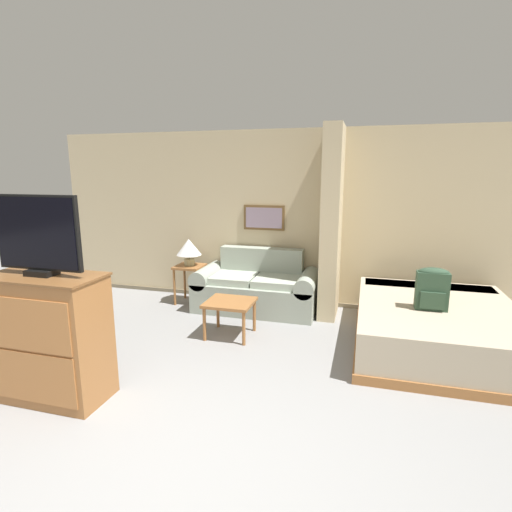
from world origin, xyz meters
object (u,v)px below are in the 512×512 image
(tv_dresser, at_px, (49,338))
(backpack, at_px, (432,288))
(bed, at_px, (436,326))
(couch, at_px, (257,288))
(coffee_table, at_px, (230,306))
(tv, at_px, (37,236))
(table_lamp, at_px, (189,248))

(tv_dresser, height_order, backpack, tv_dresser)
(bed, bearing_deg, couch, 163.12)
(couch, xyz_separation_m, tv_dresser, (-1.13, -2.76, 0.25))
(coffee_table, relative_size, tv, 0.70)
(table_lamp, distance_m, bed, 3.53)
(table_lamp, bearing_deg, tv_dresser, -91.17)
(coffee_table, height_order, bed, bed)
(backpack, bearing_deg, bed, 59.02)
(table_lamp, height_order, tv, tv)
(couch, relative_size, tv, 2.17)
(coffee_table, relative_size, bed, 0.26)
(coffee_table, relative_size, tv_dresser, 0.51)
(couch, xyz_separation_m, table_lamp, (-1.07, 0.02, 0.54))
(coffee_table, height_order, backpack, backpack)
(couch, relative_size, table_lamp, 4.35)
(tv_dresser, relative_size, bed, 0.51)
(bed, height_order, backpack, backpack)
(couch, distance_m, coffee_table, 1.04)
(table_lamp, xyz_separation_m, tv_dresser, (-0.06, -2.77, -0.30))
(bed, relative_size, backpack, 4.68)
(tv_dresser, bearing_deg, table_lamp, 88.83)
(coffee_table, relative_size, backpack, 1.22)
(table_lamp, relative_size, tv_dresser, 0.36)
(coffee_table, xyz_separation_m, bed, (2.39, 0.33, -0.13))
(couch, height_order, coffee_table, couch)
(couch, bearing_deg, backpack, -21.58)
(couch, distance_m, table_lamp, 1.20)
(tv, distance_m, backpack, 3.91)
(bed, bearing_deg, backpack, -120.98)
(table_lamp, bearing_deg, couch, -0.81)
(table_lamp, relative_size, bed, 0.19)
(table_lamp, xyz_separation_m, tv, (-0.06, -2.77, 0.61))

